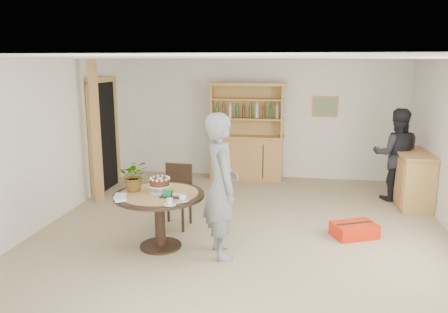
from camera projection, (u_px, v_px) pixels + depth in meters
ground at (241, 237)px, 6.23m from camera, size 7.00×7.00×0.00m
room_shell at (243, 116)px, 5.87m from camera, size 6.04×7.04×2.52m
doorway at (104, 133)px, 8.39m from camera, size 0.13×1.10×2.18m
pine_post at (96, 133)px, 7.56m from camera, size 0.12×0.12×2.50m
hutch at (247, 147)px, 9.26m from camera, size 1.62×0.54×2.04m
sideboard at (411, 178)px, 7.62m from camera, size 0.54×1.26×0.94m
dining_table at (159, 204)px, 5.79m from camera, size 1.20×1.20×0.76m
dining_chair at (177, 191)px, 6.61m from camera, size 0.45×0.45×0.95m
birthday_cake at (160, 183)px, 5.78m from camera, size 0.30×0.30×0.20m
flower_vase at (135, 176)px, 5.82m from camera, size 0.47×0.44×0.42m
gift_tray at (172, 195)px, 5.60m from camera, size 0.30×0.20×0.08m
coffee_cup_a at (183, 198)px, 5.42m from camera, size 0.15×0.15×0.09m
coffee_cup_b at (170, 202)px, 5.27m from camera, size 0.15×0.15×0.08m
napkins at (120, 197)px, 5.52m from camera, size 0.24×0.33×0.03m
teen_boy at (221, 186)px, 5.49m from camera, size 0.67×0.80×1.85m
adult_person at (396, 155)px, 7.79m from camera, size 0.86×0.69×1.66m
red_suitcase at (354, 230)px, 6.24m from camera, size 0.71×0.61×0.21m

